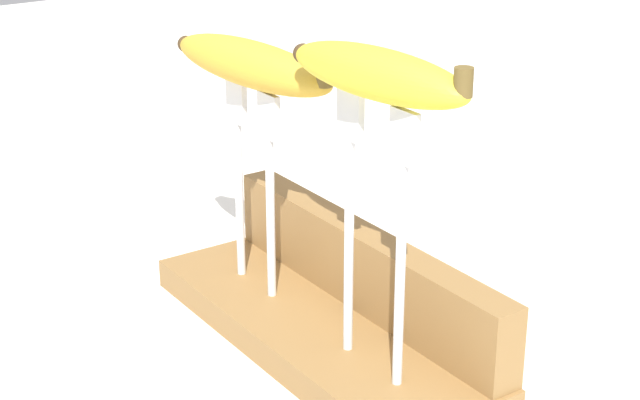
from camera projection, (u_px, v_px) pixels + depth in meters
The scene contains 8 objects.
ground_plane at pixel (320, 345), 0.84m from camera, with size 3.00×3.00×0.00m, color white.
wooden_board at pixel (320, 332), 0.83m from camera, with size 0.34×0.11×0.02m, color olive.
board_backstop at pixel (365, 268), 0.84m from camera, with size 0.33×0.03×0.06m, color olive.
fork_stand_left at pixel (254, 168), 0.84m from camera, with size 0.08×0.01×0.17m.
fork_stand_right at pixel (375, 214), 0.72m from camera, with size 0.08×0.01×0.20m.
banana_raised_left at pixel (251, 64), 0.81m from camera, with size 0.19×0.06×0.04m.
banana_raised_right at pixel (378, 74), 0.68m from camera, with size 0.16×0.06×0.04m.
fork_fallen_near at pixel (405, 169), 1.21m from camera, with size 0.18×0.03×0.01m.
Camera 1 is at (0.61, -0.41, 0.42)m, focal length 58.95 mm.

